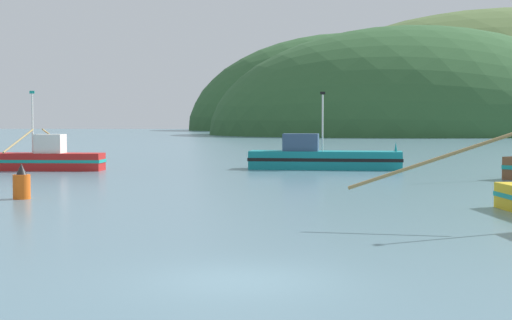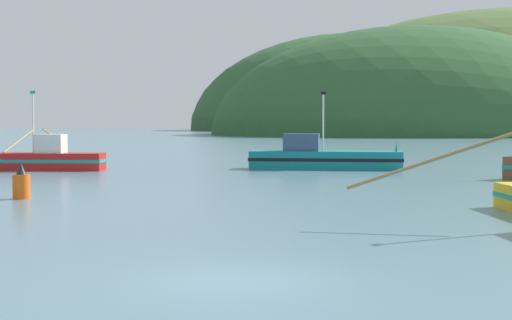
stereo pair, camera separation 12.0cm
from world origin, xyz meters
name	(u,v)px [view 1 (the left image)]	position (x,y,z in m)	size (l,w,h in m)	color
ground_plane	(241,281)	(0.00, 0.00, 0.00)	(600.00, 600.00, 0.00)	slate
hill_mid_left	(350,130)	(31.36, 259.44, 0.00)	(116.61, 93.29, 69.15)	#2D562D
hill_mid_right	(411,135)	(36.86, 172.94, 0.00)	(100.07, 80.05, 53.12)	#2D562D
hill_far_right	(506,130)	(86.47, 256.13, 0.00)	(174.06, 139.25, 84.51)	#516B38
fishing_boat_teal	(322,158)	(4.67, 38.41, 0.82)	(11.22, 3.82, 5.59)	#147F84
fishing_boat_red	(40,159)	(-15.38, 37.01, 0.80)	(9.32, 12.74, 5.60)	red
channel_buoy	(22,184)	(-10.40, 17.41, 0.66)	(0.78, 0.78, 1.60)	#E55914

